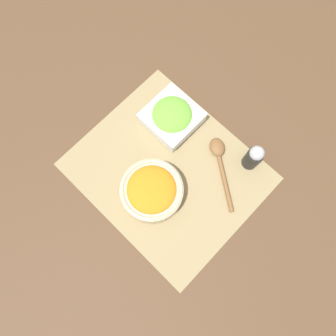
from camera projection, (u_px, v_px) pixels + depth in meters
ground_plane at (168, 171)px, 0.86m from camera, size 3.00×3.00×0.00m
placemat at (168, 171)px, 0.85m from camera, size 0.46×0.39×0.00m
lettuce_bowl at (172, 117)px, 0.86m from camera, size 0.13×0.13×0.06m
carrot_bowl at (152, 191)px, 0.80m from camera, size 0.16×0.16×0.07m
wooden_spoon at (220, 159)px, 0.85m from camera, size 0.18×0.14×0.02m
pepper_shaker at (254, 157)px, 0.81m from camera, size 0.04×0.04×0.10m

